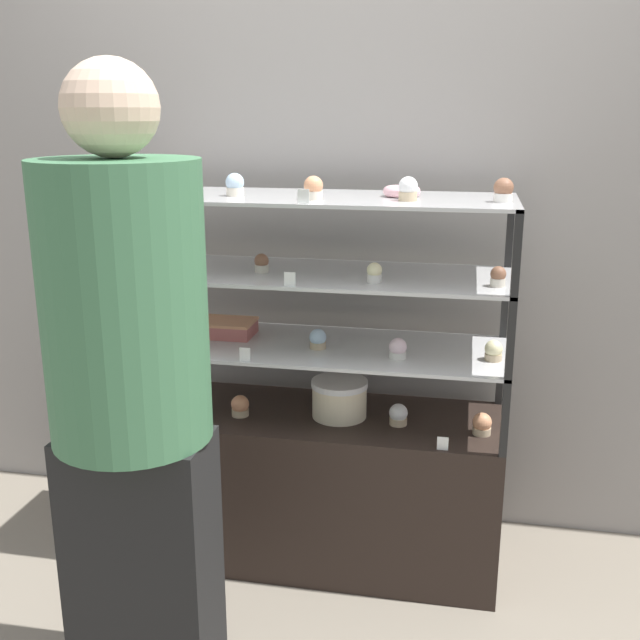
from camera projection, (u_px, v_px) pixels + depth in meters
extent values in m
plane|color=gray|center=(320.00, 551.00, 2.83)|extent=(20.00, 20.00, 0.00)
cube|color=gray|center=(340.00, 195.00, 2.85)|extent=(8.00, 0.05, 2.60)
cube|color=black|center=(320.00, 484.00, 2.76)|extent=(1.29, 0.47, 0.56)
cube|color=black|center=(176.00, 350.00, 2.98)|extent=(0.02, 0.02, 0.26)
cube|color=black|center=(500.00, 370.00, 2.74)|extent=(0.02, 0.02, 0.26)
cube|color=black|center=(126.00, 389.00, 2.55)|extent=(0.02, 0.02, 0.26)
cube|color=black|center=(505.00, 418.00, 2.32)|extent=(0.02, 0.02, 0.26)
cube|color=silver|center=(320.00, 347.00, 2.62)|extent=(1.29, 0.47, 0.01)
cube|color=black|center=(173.00, 287.00, 2.91)|extent=(0.02, 0.02, 0.26)
cube|color=black|center=(505.00, 302.00, 2.67)|extent=(0.02, 0.02, 0.26)
cube|color=black|center=(121.00, 317.00, 2.49)|extent=(0.02, 0.02, 0.26)
cube|color=black|center=(511.00, 338.00, 2.25)|extent=(0.02, 0.02, 0.26)
cube|color=silver|center=(320.00, 274.00, 2.55)|extent=(1.29, 0.47, 0.01)
cube|color=black|center=(169.00, 221.00, 2.84)|extent=(0.02, 0.02, 0.26)
cube|color=black|center=(510.00, 230.00, 2.60)|extent=(0.02, 0.02, 0.26)
cube|color=black|center=(115.00, 240.00, 2.42)|extent=(0.02, 0.02, 0.26)
cube|color=black|center=(517.00, 254.00, 2.18)|extent=(0.02, 0.02, 0.26)
cube|color=silver|center=(320.00, 198.00, 2.48)|extent=(1.29, 0.47, 0.01)
cylinder|color=beige|center=(339.00, 401.00, 2.64)|extent=(0.19, 0.19, 0.11)
cylinder|color=white|center=(340.00, 383.00, 2.63)|extent=(0.20, 0.20, 0.02)
cube|color=#C66660|center=(219.00, 329.00, 2.73)|extent=(0.25, 0.15, 0.05)
cube|color=#E5996B|center=(219.00, 321.00, 2.72)|extent=(0.26, 0.15, 0.01)
cylinder|color=white|center=(160.00, 408.00, 2.70)|extent=(0.06, 0.06, 0.03)
sphere|color=silver|center=(160.00, 400.00, 2.69)|extent=(0.06, 0.06, 0.06)
cylinder|color=#CCB28C|center=(240.00, 412.00, 2.66)|extent=(0.06, 0.06, 0.03)
sphere|color=#E5996B|center=(240.00, 404.00, 2.66)|extent=(0.06, 0.06, 0.06)
cylinder|color=#CCB28C|center=(398.00, 421.00, 2.59)|extent=(0.06, 0.06, 0.03)
sphere|color=white|center=(398.00, 413.00, 2.58)|extent=(0.06, 0.06, 0.06)
cylinder|color=#CCB28C|center=(482.00, 430.00, 2.51)|extent=(0.06, 0.06, 0.03)
sphere|color=#E5996B|center=(482.00, 422.00, 2.50)|extent=(0.06, 0.06, 0.06)
cube|color=white|center=(443.00, 444.00, 2.39)|extent=(0.04, 0.00, 0.04)
cylinder|color=white|center=(153.00, 338.00, 2.65)|extent=(0.06, 0.06, 0.02)
sphere|color=#8C5B42|center=(152.00, 331.00, 2.64)|extent=(0.06, 0.06, 0.06)
cylinder|color=#CCB28C|center=(318.00, 345.00, 2.57)|extent=(0.06, 0.06, 0.02)
sphere|color=silver|center=(318.00, 337.00, 2.57)|extent=(0.06, 0.06, 0.06)
cylinder|color=white|center=(398.00, 355.00, 2.47)|extent=(0.06, 0.06, 0.02)
sphere|color=silver|center=(398.00, 347.00, 2.46)|extent=(0.06, 0.06, 0.06)
cylinder|color=#CCB28C|center=(493.00, 357.00, 2.45)|extent=(0.06, 0.06, 0.02)
sphere|color=#F4EAB2|center=(494.00, 349.00, 2.44)|extent=(0.06, 0.06, 0.06)
cube|color=white|center=(245.00, 354.00, 2.44)|extent=(0.04, 0.00, 0.04)
cylinder|color=beige|center=(145.00, 266.00, 2.58)|extent=(0.05, 0.05, 0.03)
sphere|color=#E5996B|center=(144.00, 259.00, 2.57)|extent=(0.05, 0.05, 0.05)
cylinder|color=beige|center=(262.00, 269.00, 2.54)|extent=(0.05, 0.05, 0.03)
sphere|color=#8C5B42|center=(261.00, 261.00, 2.54)|extent=(0.05, 0.05, 0.05)
cylinder|color=white|center=(374.00, 278.00, 2.39)|extent=(0.05, 0.05, 0.03)
sphere|color=#F4EAB2|center=(374.00, 270.00, 2.39)|extent=(0.05, 0.05, 0.05)
cylinder|color=beige|center=(498.00, 282.00, 2.34)|extent=(0.05, 0.05, 0.03)
sphere|color=#8C5B42|center=(498.00, 274.00, 2.33)|extent=(0.05, 0.05, 0.05)
cube|color=white|center=(290.00, 279.00, 2.34)|extent=(0.04, 0.00, 0.04)
cylinder|color=beige|center=(143.00, 192.00, 2.48)|extent=(0.06, 0.06, 0.03)
sphere|color=silver|center=(143.00, 182.00, 2.47)|extent=(0.06, 0.06, 0.06)
cylinder|color=beige|center=(235.00, 192.00, 2.48)|extent=(0.06, 0.06, 0.03)
sphere|color=silver|center=(235.00, 182.00, 2.47)|extent=(0.06, 0.06, 0.06)
cylinder|color=beige|center=(312.00, 195.00, 2.37)|extent=(0.06, 0.06, 0.03)
sphere|color=#E5996B|center=(312.00, 185.00, 2.36)|extent=(0.06, 0.06, 0.06)
cylinder|color=#CCB28C|center=(408.00, 196.00, 2.34)|extent=(0.06, 0.06, 0.03)
sphere|color=white|center=(408.00, 186.00, 2.34)|extent=(0.06, 0.06, 0.06)
cylinder|color=white|center=(503.00, 198.00, 2.30)|extent=(0.06, 0.06, 0.03)
sphere|color=#8C5B42|center=(504.00, 188.00, 2.30)|extent=(0.06, 0.06, 0.06)
cube|color=white|center=(303.00, 196.00, 2.27)|extent=(0.04, 0.00, 0.04)
torus|color=#EFB2BC|center=(402.00, 191.00, 2.45)|extent=(0.12, 0.12, 0.03)
cube|color=black|center=(144.00, 572.00, 2.03)|extent=(0.38, 0.21, 0.80)
cylinder|color=#3F724C|center=(125.00, 304.00, 1.83)|extent=(0.40, 0.40, 0.70)
sphere|color=beige|center=(110.00, 108.00, 1.70)|extent=(0.23, 0.23, 0.23)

